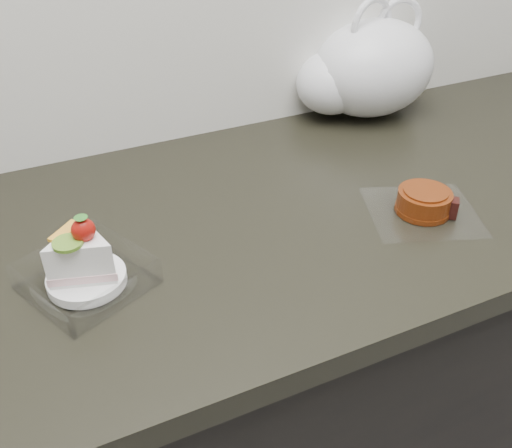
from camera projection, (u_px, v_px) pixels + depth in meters
counter at (227, 402)px, 1.16m from camera, size 2.04×0.64×0.90m
cake_tray at (84, 268)px, 0.76m from camera, size 0.19×0.19×0.11m
mooncake_wrap at (424, 204)px, 0.92m from camera, size 0.22×0.21×0.04m
plastic_bag at (365, 70)px, 1.19m from camera, size 0.31×0.22×0.25m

